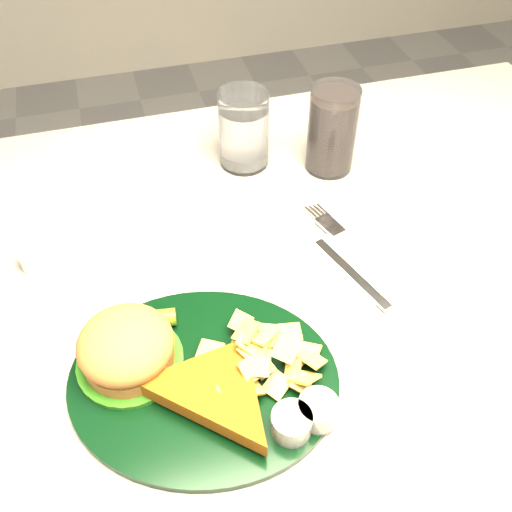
{
  "coord_description": "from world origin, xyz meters",
  "views": [
    {
      "loc": [
        -0.12,
        -0.42,
        1.26
      ],
      "look_at": [
        0.0,
        0.0,
        0.8
      ],
      "focal_mm": 40.0,
      "sensor_mm": 36.0,
      "label": 1
    }
  ],
  "objects_px": {
    "water_glass": "(244,130)",
    "cola_glass": "(332,130)",
    "table": "(254,437)",
    "fork_napkin": "(348,267)",
    "dinner_plate": "(202,365)"
  },
  "relations": [
    {
      "from": "table",
      "to": "cola_glass",
      "type": "relative_size",
      "value": 9.67
    },
    {
      "from": "table",
      "to": "water_glass",
      "type": "height_order",
      "value": "water_glass"
    },
    {
      "from": "water_glass",
      "to": "fork_napkin",
      "type": "height_order",
      "value": "water_glass"
    },
    {
      "from": "dinner_plate",
      "to": "fork_napkin",
      "type": "xyz_separation_m",
      "value": [
        0.2,
        0.1,
        -0.02
      ]
    },
    {
      "from": "table",
      "to": "fork_napkin",
      "type": "xyz_separation_m",
      "value": [
        0.12,
        -0.0,
        0.38
      ]
    },
    {
      "from": "fork_napkin",
      "to": "dinner_plate",
      "type": "bearing_deg",
      "value": -170.01
    },
    {
      "from": "water_glass",
      "to": "cola_glass",
      "type": "relative_size",
      "value": 0.9
    },
    {
      "from": "dinner_plate",
      "to": "cola_glass",
      "type": "height_order",
      "value": "cola_glass"
    },
    {
      "from": "fork_napkin",
      "to": "cola_glass",
      "type": "bearing_deg",
      "value": 58.21
    },
    {
      "from": "table",
      "to": "fork_napkin",
      "type": "height_order",
      "value": "fork_napkin"
    },
    {
      "from": "table",
      "to": "dinner_plate",
      "type": "bearing_deg",
      "value": -127.45
    },
    {
      "from": "water_glass",
      "to": "fork_napkin",
      "type": "bearing_deg",
      "value": -75.44
    },
    {
      "from": "water_glass",
      "to": "cola_glass",
      "type": "height_order",
      "value": "cola_glass"
    },
    {
      "from": "dinner_plate",
      "to": "fork_napkin",
      "type": "height_order",
      "value": "dinner_plate"
    },
    {
      "from": "dinner_plate",
      "to": "table",
      "type": "bearing_deg",
      "value": 70.77
    }
  ]
}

